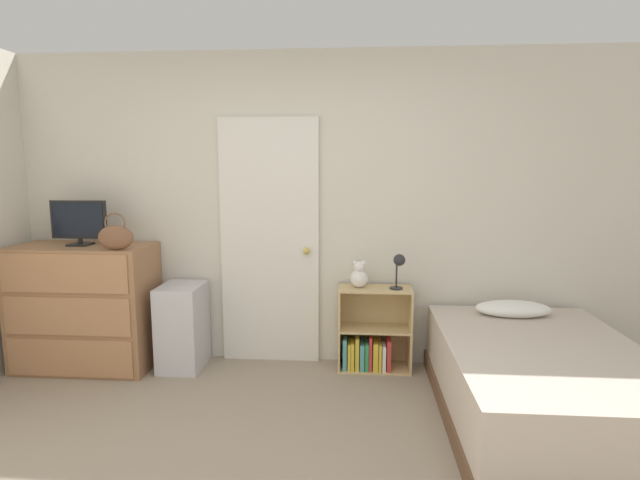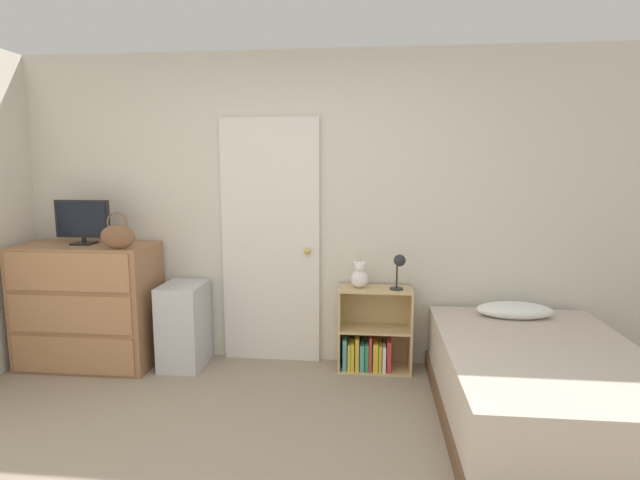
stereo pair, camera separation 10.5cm
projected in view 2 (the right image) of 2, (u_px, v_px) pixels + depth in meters
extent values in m
cube|color=beige|center=(302.00, 210.00, 4.12)|extent=(10.00, 0.06, 2.55)
cube|color=silver|center=(271.00, 242.00, 4.14)|extent=(0.81, 0.04, 2.03)
sphere|color=gold|center=(307.00, 251.00, 4.07)|extent=(0.06, 0.06, 0.06)
cube|color=#996B47|center=(89.00, 305.00, 4.11)|extent=(1.09, 0.52, 1.01)
cube|color=#AB774F|center=(73.00, 356.00, 3.89)|extent=(1.00, 0.01, 0.30)
cube|color=#AB774F|center=(70.00, 314.00, 3.84)|extent=(1.00, 0.01, 0.30)
cube|color=#AB774F|center=(66.00, 272.00, 3.79)|extent=(1.00, 0.01, 0.30)
cube|color=black|center=(84.00, 243.00, 4.04)|extent=(0.16, 0.16, 0.02)
cylinder|color=black|center=(84.00, 240.00, 4.04)|extent=(0.04, 0.04, 0.04)
cube|color=black|center=(82.00, 219.00, 4.01)|extent=(0.45, 0.02, 0.30)
cube|color=black|center=(81.00, 219.00, 4.00)|extent=(0.42, 0.01, 0.27)
ellipsoid|color=brown|center=(118.00, 237.00, 3.80)|extent=(0.28, 0.09, 0.19)
torus|color=brown|center=(117.00, 223.00, 3.78)|extent=(0.16, 0.01, 0.16)
cube|color=silver|center=(184.00, 325.00, 4.09)|extent=(0.33, 0.43, 0.69)
cube|color=tan|center=(340.00, 328.00, 4.04)|extent=(0.02, 0.27, 0.68)
cube|color=tan|center=(410.00, 330.00, 3.98)|extent=(0.02, 0.27, 0.68)
cube|color=tan|center=(374.00, 368.00, 4.06)|extent=(0.55, 0.27, 0.02)
cube|color=tan|center=(375.00, 329.00, 4.01)|extent=(0.55, 0.27, 0.02)
cube|color=tan|center=(376.00, 289.00, 3.96)|extent=(0.55, 0.27, 0.02)
cube|color=tan|center=(375.00, 324.00, 4.14)|extent=(0.58, 0.01, 0.68)
cube|color=teal|center=(345.00, 352.00, 4.04)|extent=(0.03, 0.21, 0.25)
cube|color=gold|center=(350.00, 354.00, 4.05)|extent=(0.02, 0.22, 0.22)
cube|color=gold|center=(353.00, 355.00, 4.01)|extent=(0.03, 0.16, 0.22)
cube|color=gold|center=(357.00, 351.00, 4.04)|extent=(0.03, 0.23, 0.26)
cube|color=teal|center=(362.00, 355.00, 4.03)|extent=(0.04, 0.21, 0.21)
cube|color=#338C4C|center=(367.00, 356.00, 4.00)|extent=(0.03, 0.16, 0.22)
cube|color=red|center=(371.00, 352.00, 4.02)|extent=(0.02, 0.21, 0.27)
cube|color=gold|center=(376.00, 354.00, 4.03)|extent=(0.04, 0.23, 0.23)
cube|color=gold|center=(380.00, 355.00, 4.02)|extent=(0.02, 0.22, 0.22)
cube|color=white|center=(384.00, 357.00, 3.99)|extent=(0.03, 0.15, 0.21)
cube|color=red|center=(389.00, 353.00, 4.02)|extent=(0.03, 0.23, 0.25)
sphere|color=silver|center=(360.00, 279.00, 3.96)|extent=(0.14, 0.14, 0.14)
sphere|color=silver|center=(360.00, 267.00, 3.95)|extent=(0.09, 0.09, 0.09)
sphere|color=silver|center=(360.00, 269.00, 3.91)|extent=(0.03, 0.03, 0.03)
sphere|color=silver|center=(355.00, 263.00, 3.95)|extent=(0.04, 0.04, 0.04)
sphere|color=silver|center=(364.00, 263.00, 3.94)|extent=(0.04, 0.04, 0.04)
cylinder|color=#262628|center=(397.00, 289.00, 3.92)|extent=(0.10, 0.10, 0.01)
cylinder|color=#262628|center=(397.00, 276.00, 3.90)|extent=(0.01, 0.01, 0.19)
sphere|color=#262628|center=(400.00, 260.00, 3.87)|extent=(0.09, 0.09, 0.09)
cube|color=brown|center=(539.00, 416.00, 3.17)|extent=(1.25, 1.85, 0.12)
cube|color=beige|center=(542.00, 378.00, 3.13)|extent=(1.21, 1.80, 0.39)
ellipsoid|color=white|center=(515.00, 310.00, 3.75)|extent=(0.56, 0.28, 0.12)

